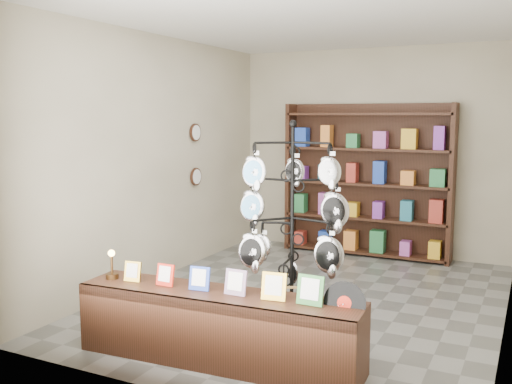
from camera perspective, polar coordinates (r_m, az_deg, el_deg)
ground at (r=6.49m, az=5.32°, el=-10.57°), size 5.00×5.00×0.00m
room_envelope at (r=6.17m, az=5.53°, el=5.99°), size 5.00×5.00×5.00m
display_tree at (r=4.91m, az=3.64°, el=-2.65°), size 1.05×1.05×1.99m
front_shelf at (r=4.83m, az=-3.83°, el=-13.31°), size 2.44×0.64×0.85m
back_shelving at (r=8.41m, az=11.02°, el=0.70°), size 2.42×0.36×2.20m
wall_clocks at (r=7.79m, az=-6.06°, el=3.73°), size 0.03×0.24×0.84m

